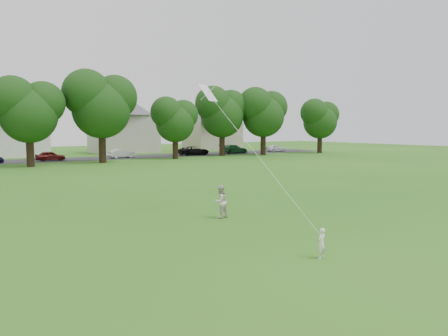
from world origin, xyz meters
TOP-DOWN VIEW (x-y plane):
  - ground at (0.00, 0.00)m, footprint 160.00×160.00m
  - street at (0.00, 42.00)m, footprint 90.00×7.00m
  - toddler at (0.94, -3.06)m, footprint 0.38×0.31m
  - older_boy at (1.65, 3.43)m, footprint 0.79×0.67m
  - kite at (1.67, 1.28)m, footprint 1.32×4.84m
  - tree_row at (4.32, 35.82)m, footprint 81.31×9.56m
  - parked_cars at (5.15, 41.00)m, footprint 70.01×2.16m

SIDE VIEW (x-z plane):
  - ground at x=0.00m, z-range 0.00..0.00m
  - street at x=0.00m, z-range 0.00..0.01m
  - toddler at x=0.94m, z-range 0.00..0.91m
  - parked_cars at x=5.15m, z-range -0.04..1.24m
  - older_boy at x=1.65m, z-range 0.00..1.42m
  - kite at x=1.67m, z-range -1.95..8.07m
  - tree_row at x=4.32m, z-range 0.96..11.23m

